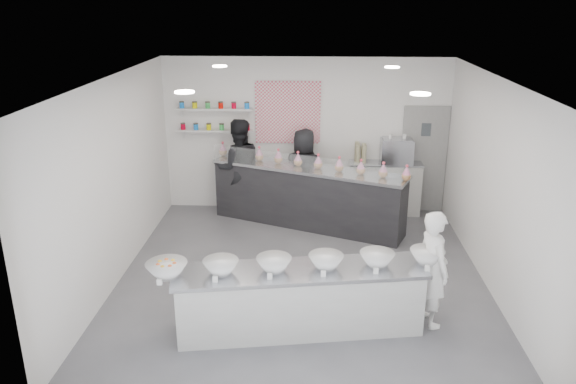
% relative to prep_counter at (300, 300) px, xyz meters
% --- Properties ---
extents(floor, '(6.00, 6.00, 0.00)m').
position_rel_prep_counter_xyz_m(floor, '(-0.01, 1.41, -0.43)').
color(floor, '#515156').
rests_on(floor, ground).
extents(ceiling, '(6.00, 6.00, 0.00)m').
position_rel_prep_counter_xyz_m(ceiling, '(-0.01, 1.41, 2.57)').
color(ceiling, white).
rests_on(ceiling, floor).
extents(back_wall, '(5.50, 0.00, 5.50)m').
position_rel_prep_counter_xyz_m(back_wall, '(-0.01, 4.41, 1.07)').
color(back_wall, white).
rests_on(back_wall, floor).
extents(left_wall, '(0.00, 6.00, 6.00)m').
position_rel_prep_counter_xyz_m(left_wall, '(-2.76, 1.41, 1.07)').
color(left_wall, white).
rests_on(left_wall, floor).
extents(right_wall, '(0.00, 6.00, 6.00)m').
position_rel_prep_counter_xyz_m(right_wall, '(2.74, 1.41, 1.07)').
color(right_wall, white).
rests_on(right_wall, floor).
extents(back_door, '(0.88, 0.04, 2.10)m').
position_rel_prep_counter_xyz_m(back_door, '(2.29, 4.38, 0.62)').
color(back_door, gray).
rests_on(back_door, floor).
extents(pattern_panel, '(1.25, 0.03, 1.20)m').
position_rel_prep_counter_xyz_m(pattern_panel, '(-0.36, 4.39, 1.52)').
color(pattern_panel, '#D3425B').
rests_on(pattern_panel, back_wall).
extents(jar_shelf_lower, '(1.45, 0.22, 0.04)m').
position_rel_prep_counter_xyz_m(jar_shelf_lower, '(-1.76, 4.31, 1.17)').
color(jar_shelf_lower, silver).
rests_on(jar_shelf_lower, back_wall).
extents(jar_shelf_upper, '(1.45, 0.22, 0.04)m').
position_rel_prep_counter_xyz_m(jar_shelf_upper, '(-1.76, 4.31, 1.59)').
color(jar_shelf_upper, silver).
rests_on(jar_shelf_upper, back_wall).
extents(preserve_jars, '(1.45, 0.10, 0.56)m').
position_rel_prep_counter_xyz_m(preserve_jars, '(-1.76, 4.29, 1.45)').
color(preserve_jars, red).
rests_on(preserve_jars, jar_shelf_lower).
extents(downlight_0, '(0.24, 0.24, 0.02)m').
position_rel_prep_counter_xyz_m(downlight_0, '(-1.41, 0.41, 2.55)').
color(downlight_0, white).
rests_on(downlight_0, ceiling).
extents(downlight_1, '(0.24, 0.24, 0.02)m').
position_rel_prep_counter_xyz_m(downlight_1, '(1.39, 0.41, 2.55)').
color(downlight_1, white).
rests_on(downlight_1, ceiling).
extents(downlight_2, '(0.24, 0.24, 0.02)m').
position_rel_prep_counter_xyz_m(downlight_2, '(-1.41, 3.01, 2.55)').
color(downlight_2, white).
rests_on(downlight_2, ceiling).
extents(downlight_3, '(0.24, 0.24, 0.02)m').
position_rel_prep_counter_xyz_m(downlight_3, '(1.39, 3.01, 2.55)').
color(downlight_3, white).
rests_on(downlight_3, ceiling).
extents(prep_counter, '(3.22, 1.20, 0.86)m').
position_rel_prep_counter_xyz_m(prep_counter, '(0.00, 0.00, 0.00)').
color(prep_counter, beige).
rests_on(prep_counter, floor).
extents(back_bar, '(3.62, 2.04, 1.13)m').
position_rel_prep_counter_xyz_m(back_bar, '(0.05, 3.48, 0.14)').
color(back_bar, black).
rests_on(back_bar, floor).
extents(sneeze_guard, '(3.32, 1.41, 0.31)m').
position_rel_prep_counter_xyz_m(sneeze_guard, '(-0.08, 3.19, 0.85)').
color(sneeze_guard, white).
rests_on(sneeze_guard, back_bar).
extents(espresso_ledge, '(1.39, 0.44, 1.03)m').
position_rel_prep_counter_xyz_m(espresso_ledge, '(1.54, 4.19, 0.09)').
color(espresso_ledge, beige).
rests_on(espresso_ledge, floor).
extents(espresso_machine, '(0.60, 0.42, 0.46)m').
position_rel_prep_counter_xyz_m(espresso_machine, '(1.73, 4.19, 0.83)').
color(espresso_machine, '#93969E').
rests_on(espresso_machine, espresso_ledge).
extents(cup_stacks, '(0.27, 0.24, 0.36)m').
position_rel_prep_counter_xyz_m(cup_stacks, '(1.05, 4.19, 0.78)').
color(cup_stacks, tan).
rests_on(cup_stacks, espresso_ledge).
extents(prep_bowls, '(3.73, 1.11, 0.18)m').
position_rel_prep_counter_xyz_m(prep_bowls, '(0.00, 0.00, 0.52)').
color(prep_bowls, white).
rests_on(prep_bowls, prep_counter).
extents(label_cards, '(3.31, 0.04, 0.07)m').
position_rel_prep_counter_xyz_m(label_cards, '(-0.08, -0.53, 0.46)').
color(label_cards, white).
rests_on(label_cards, prep_counter).
extents(cookie_bags, '(3.52, 1.61, 0.28)m').
position_rel_prep_counter_xyz_m(cookie_bags, '(0.05, 3.48, 0.84)').
color(cookie_bags, pink).
rests_on(cookie_bags, back_bar).
extents(woman_prep, '(0.53, 0.66, 1.56)m').
position_rel_prep_counter_xyz_m(woman_prep, '(1.69, 0.25, 0.35)').
color(woman_prep, white).
rests_on(woman_prep, floor).
extents(staff_left, '(1.06, 0.91, 1.90)m').
position_rel_prep_counter_xyz_m(staff_left, '(-1.30, 4.01, 0.52)').
color(staff_left, black).
rests_on(staff_left, floor).
extents(staff_right, '(0.93, 0.69, 1.72)m').
position_rel_prep_counter_xyz_m(staff_right, '(-0.04, 4.01, 0.43)').
color(staff_right, black).
rests_on(staff_right, floor).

